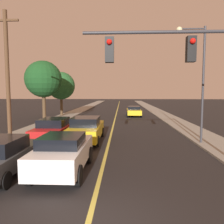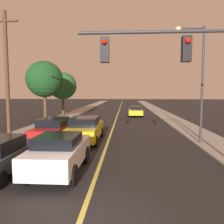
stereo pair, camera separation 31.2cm
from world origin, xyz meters
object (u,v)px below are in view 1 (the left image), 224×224
Objects in this scene: car_outer_lane_second at (55,128)px; utility_pole_left at (8,76)px; car_far_oncoming at (134,111)px; car_near_lane_second at (86,129)px; car_outer_lane_front at (1,156)px; car_near_lane_front at (63,152)px; traffic_signal_mast at (200,67)px; streetlamp_right at (197,69)px; tree_left_near at (43,79)px; tree_left_far at (61,86)px.

utility_pole_left reaches higher than car_outer_lane_second.
car_outer_lane_second is 15.91m from car_far_oncoming.
car_near_lane_second is 1.11× the size of car_far_oncoming.
utility_pole_left is at bearing -135.03° from car_outer_lane_second.
car_outer_lane_second is at bearing 90.00° from car_outer_lane_front.
utility_pole_left reaches higher than car_near_lane_front.
traffic_signal_mast is 6.01m from streetlamp_right.
tree_left_near reaches higher than car_far_oncoming.
streetlamp_right reaches higher than traffic_signal_mast.
car_near_lane_front is at bearing -74.27° from tree_left_far.
car_outer_lane_second is (-2.41, 6.61, -0.08)m from car_near_lane_front.
car_far_oncoming is (4.00, 15.39, -0.11)m from car_near_lane_second.
tree_left_near is 6.72m from tree_left_far.
tree_left_far is (-1.51, 17.04, -0.12)m from utility_pole_left.
car_outer_lane_second is at bearing 136.89° from traffic_signal_mast.
utility_pole_left is (-8.55, -16.69, 3.56)m from car_far_oncoming.
car_far_oncoming is (6.42, 21.44, -0.03)m from car_outer_lane_front.
utility_pole_left is at bearing 152.97° from traffic_signal_mast.
tree_left_near is (-13.07, 9.58, -0.03)m from streetlamp_right.
car_outer_lane_front is 6.29m from utility_pole_left.
car_far_oncoming is (4.00, 21.16, -0.12)m from car_near_lane_front.
tree_left_far is at bearing 95.06° from utility_pole_left.
tree_left_far is (-13.02, 16.28, -0.53)m from streetlamp_right.
car_near_lane_front reaches higher than car_far_oncoming.
streetlamp_right is 20.85m from tree_left_far.
car_outer_lane_second is at bearing -65.77° from tree_left_near.
car_near_lane_second is 5.85m from utility_pole_left.
car_outer_lane_front is 22.38m from car_far_oncoming.
car_near_lane_second is 1.12× the size of car_outer_lane_front.
car_outer_lane_second is 0.73× the size of streetlamp_right.
utility_pole_left is (-11.51, -0.76, -0.41)m from streetlamp_right.
car_near_lane_second reaches higher than car_outer_lane_second.
car_far_oncoming is at bearing 93.04° from traffic_signal_mast.
car_near_lane_front is 6.16m from traffic_signal_mast.
streetlamp_right is at bearing -8.36° from car_outer_lane_second.
tree_left_far reaches higher than traffic_signal_mast.
car_near_lane_second is (-0.00, 5.77, -0.01)m from car_near_lane_front.
utility_pole_left is (-2.14, 4.75, 3.53)m from car_outer_lane_front.
streetlamp_right is (6.96, 5.23, 3.85)m from car_near_lane_front.
car_far_oncoming is 10.64m from tree_left_far.
car_outer_lane_front is at bearing -173.37° from car_near_lane_front.
car_near_lane_front is 16.47m from tree_left_near.
car_near_lane_front is at bearing -67.60° from tree_left_near.
car_outer_lane_front is at bearing -76.25° from tree_left_near.
streetlamp_right is at bearing 30.45° from car_outer_lane_front.
car_near_lane_second is 11.56m from tree_left_near.
traffic_signal_mast is at bearing 93.04° from car_far_oncoming.
streetlamp_right reaches higher than car_near_lane_second.
car_far_oncoming is 0.68× the size of traffic_signal_mast.
car_far_oncoming is 21.94m from traffic_signal_mast.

